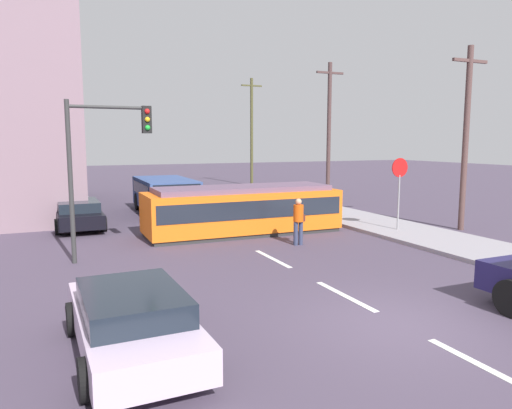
# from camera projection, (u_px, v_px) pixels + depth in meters

# --- Properties ---
(ground_plane) EXTENTS (120.00, 120.00, 0.00)m
(ground_plane) POSITION_uv_depth(u_px,v_px,m) (228.00, 236.00, 18.69)
(ground_plane) COLOR #483D50
(sidewalk_curb_right) EXTENTS (3.20, 36.00, 0.14)m
(sidewalk_curb_right) POSITION_uv_depth(u_px,v_px,m) (437.00, 239.00, 17.77)
(sidewalk_curb_right) COLOR #959099
(sidewalk_curb_right) RESTS_ON ground
(lane_stripe_0) EXTENTS (0.16, 2.40, 0.01)m
(lane_stripe_0) POSITION_uv_depth(u_px,v_px,m) (485.00, 367.00, 7.80)
(lane_stripe_0) COLOR silver
(lane_stripe_0) RESTS_ON ground
(lane_stripe_1) EXTENTS (0.16, 2.40, 0.01)m
(lane_stripe_1) POSITION_uv_depth(u_px,v_px,m) (345.00, 296.00, 11.43)
(lane_stripe_1) COLOR silver
(lane_stripe_1) RESTS_ON ground
(lane_stripe_2) EXTENTS (0.16, 2.40, 0.01)m
(lane_stripe_2) POSITION_uv_depth(u_px,v_px,m) (272.00, 259.00, 15.06)
(lane_stripe_2) COLOR silver
(lane_stripe_2) RESTS_ON ground
(lane_stripe_3) EXTENTS (0.16, 2.40, 0.01)m
(lane_stripe_3) POSITION_uv_depth(u_px,v_px,m) (185.00, 214.00, 24.43)
(lane_stripe_3) COLOR silver
(lane_stripe_3) RESTS_ON ground
(lane_stripe_4) EXTENTS (0.16, 2.40, 0.01)m
(lane_stripe_4) POSITION_uv_depth(u_px,v_px,m) (159.00, 201.00, 29.87)
(lane_stripe_4) COLOR silver
(lane_stripe_4) RESTS_ON ground
(streetcar_tram) EXTENTS (7.80, 2.61, 1.91)m
(streetcar_tram) POSITION_uv_depth(u_px,v_px,m) (243.00, 209.00, 19.16)
(streetcar_tram) COLOR orange
(streetcar_tram) RESTS_ON ground
(city_bus) EXTENTS (2.62, 5.36, 1.77)m
(city_bus) POSITION_uv_depth(u_px,v_px,m) (165.00, 193.00, 24.67)
(city_bus) COLOR #39518C
(city_bus) RESTS_ON ground
(pedestrian_crossing) EXTENTS (0.51, 0.36, 1.67)m
(pedestrian_crossing) POSITION_uv_depth(u_px,v_px,m) (299.00, 219.00, 16.97)
(pedestrian_crossing) COLOR #313854
(pedestrian_crossing) RESTS_ON ground
(parked_sedan_near) EXTENTS (2.02, 4.32, 1.19)m
(parked_sedan_near) POSITION_uv_depth(u_px,v_px,m) (132.00, 320.00, 8.22)
(parked_sedan_near) COLOR silver
(parked_sedan_near) RESTS_ON ground
(parked_sedan_mid) EXTENTS (1.97, 4.60, 1.19)m
(parked_sedan_mid) POSITION_uv_depth(u_px,v_px,m) (78.00, 213.00, 20.41)
(parked_sedan_mid) COLOR black
(parked_sedan_mid) RESTS_ON ground
(parked_sedan_far) EXTENTS (2.02, 4.27, 1.19)m
(parked_sedan_far) POSITION_uv_depth(u_px,v_px,m) (69.00, 197.00, 26.50)
(parked_sedan_far) COLOR silver
(parked_sedan_far) RESTS_ON ground
(stop_sign) EXTENTS (0.76, 0.07, 2.88)m
(stop_sign) POSITION_uv_depth(u_px,v_px,m) (399.00, 179.00, 19.07)
(stop_sign) COLOR gray
(stop_sign) RESTS_ON sidewalk_curb_right
(traffic_light_mast) EXTENTS (2.51, 0.33, 4.89)m
(traffic_light_mast) POSITION_uv_depth(u_px,v_px,m) (104.00, 150.00, 14.47)
(traffic_light_mast) COLOR #333333
(traffic_light_mast) RESTS_ON ground
(utility_pole_near) EXTENTS (1.80, 0.24, 7.48)m
(utility_pole_near) POSITION_uv_depth(u_px,v_px,m) (466.00, 135.00, 19.51)
(utility_pole_near) COLOR brown
(utility_pole_near) RESTS_ON ground
(utility_pole_mid) EXTENTS (1.80, 0.24, 8.29)m
(utility_pole_mid) POSITION_uv_depth(u_px,v_px,m) (329.00, 130.00, 28.58)
(utility_pole_mid) COLOR #4A3433
(utility_pole_mid) RESTS_ON ground
(utility_pole_far) EXTENTS (1.80, 0.24, 8.82)m
(utility_pole_far) POSITION_uv_depth(u_px,v_px,m) (252.00, 130.00, 39.60)
(utility_pole_far) COLOR #4B4928
(utility_pole_far) RESTS_ON ground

